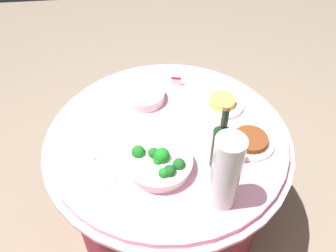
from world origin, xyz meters
TOP-DOWN VIEW (x-y plane):
  - ground_plane at (0.00, 0.00)m, footprint 6.00×6.00m
  - buffet_table at (0.00, 0.00)m, footprint 1.16×1.16m
  - broccoli_bowl at (0.06, 0.20)m, footprint 0.28×0.28m
  - plate_stack at (0.10, -0.25)m, footprint 0.21×0.21m
  - wine_bottle at (-0.19, 0.20)m, footprint 0.07×0.07m
  - decorative_fruit_vase at (-0.17, 0.38)m, footprint 0.11×0.11m
  - serving_tongs at (0.30, 0.18)m, footprint 0.11×0.16m
  - food_plate_fried_egg at (-0.29, -0.17)m, footprint 0.22×0.22m
  - food_plate_stir_fry at (-0.36, 0.10)m, footprint 0.22×0.22m
  - label_placard_front at (-0.08, -0.35)m, footprint 0.05×0.02m

SIDE VIEW (x-z plane):
  - ground_plane at x=0.00m, z-range 0.00..0.00m
  - buffet_table at x=0.00m, z-range 0.01..0.75m
  - serving_tongs at x=0.30m, z-range 0.74..0.75m
  - food_plate_fried_egg at x=-0.29m, z-range 0.73..0.78m
  - food_plate_stir_fry at x=-0.36m, z-range 0.74..0.78m
  - plate_stack at x=0.10m, z-range 0.74..0.79m
  - label_placard_front at x=-0.08m, z-range 0.74..0.80m
  - broccoli_bowl at x=0.06m, z-range 0.72..0.84m
  - wine_bottle at x=-0.19m, z-range 0.70..1.04m
  - decorative_fruit_vase at x=-0.17m, z-range 0.73..1.07m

